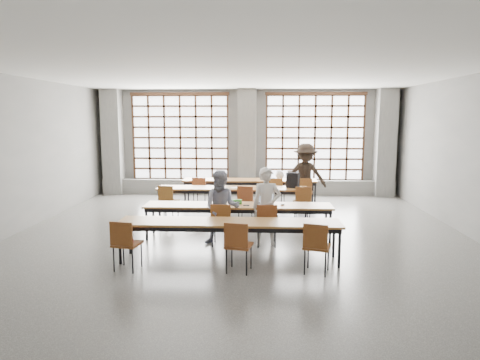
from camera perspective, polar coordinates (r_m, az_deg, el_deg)
name	(u,v)px	position (r m, az deg, el deg)	size (l,w,h in m)	color
floor	(239,238)	(9.29, -0.15, -7.76)	(11.00, 11.00, 0.00)	#4C4C4A
ceiling	(239,72)	(8.97, -0.16, 14.25)	(11.00, 11.00, 0.00)	silver
wall_back	(247,142)	(14.45, 0.96, 5.07)	(10.00, 10.00, 0.00)	#5A5A58
wall_front	(205,219)	(3.54, -4.72, -5.21)	(10.00, 10.00, 0.00)	#5A5A58
wall_left	(7,156)	(10.48, -28.64, 2.80)	(11.00, 11.00, 0.00)	#5A5A58
column_left	(113,142)	(15.00, -16.59, 4.84)	(0.60, 0.55, 3.50)	#5A5957
column_mid	(247,143)	(14.17, 0.93, 5.00)	(0.60, 0.55, 3.50)	#5A5957
column_right	(385,143)	(14.73, 18.77, 4.69)	(0.60, 0.55, 3.50)	#5A5957
window_left	(180,138)	(14.61, -7.95, 5.61)	(3.32, 0.12, 3.00)	white
window_right	(315,138)	(14.46, 9.94, 5.54)	(3.32, 0.12, 3.00)	white
sill_ledge	(247,187)	(14.41, 0.92, -0.94)	(9.80, 0.35, 0.50)	#5A5957
desk_row_a	(250,182)	(12.84, 1.32, -0.22)	(4.00, 0.70, 0.73)	brown
desk_row_b	(233,190)	(11.39, -0.99, -1.32)	(4.00, 0.70, 0.73)	brown
desk_row_c	(238,208)	(9.17, -0.25, -3.69)	(4.00, 0.70, 0.73)	brown
desk_row_d	(229,225)	(7.73, -1.42, -5.99)	(4.00, 0.70, 0.73)	brown
chair_back_left	(200,189)	(12.36, -5.33, -1.20)	(0.49, 0.49, 0.88)	brown
chair_back_mid	(276,190)	(12.24, 4.89, -1.28)	(0.52, 0.52, 0.88)	brown
chair_back_right	(305,190)	(12.30, 8.66, -1.30)	(0.48, 0.48, 0.88)	brown
chair_mid_left	(168,198)	(11.03, -9.62, -2.44)	(0.50, 0.50, 0.88)	brown
chair_mid_centre	(246,199)	(10.78, 0.83, -2.57)	(0.50, 0.50, 0.88)	maroon
chair_mid_right	(303,200)	(10.83, 8.36, -2.61)	(0.43, 0.44, 0.88)	brown
chair_front_left	(221,220)	(8.61, -2.49, -5.38)	(0.44, 0.44, 0.88)	brown
chair_front_right	(267,221)	(8.58, 3.57, -5.44)	(0.44, 0.44, 0.88)	brown
chair_near_left	(125,240)	(7.49, -15.09, -7.77)	(0.49, 0.49, 0.88)	brown
chair_near_mid	(238,242)	(7.15, -0.30, -8.25)	(0.49, 0.50, 0.88)	brown
chair_near_right	(316,243)	(7.20, 10.15, -8.26)	(0.52, 0.52, 0.88)	maroon
student_male	(267,207)	(8.64, 3.56, -3.58)	(0.58, 0.38, 1.59)	silver
student_female	(222,208)	(8.69, -2.41, -3.73)	(0.74, 0.58, 1.52)	#181E48
student_back	(305,176)	(12.37, 8.69, 0.56)	(1.19, 0.69, 1.85)	black
laptop_front	(265,201)	(9.24, 3.35, -2.82)	(0.45, 0.43, 0.26)	#B0B1B5
laptop_back	(294,177)	(12.96, 7.24, 0.36)	(0.43, 0.39, 0.26)	#AAAAAF
mouse	(283,204)	(9.14, 5.71, -3.24)	(0.10, 0.06, 0.04)	white
green_box	(236,202)	(9.23, -0.53, -2.92)	(0.25, 0.09, 0.09)	#338B2D
phone	(246,205)	(9.05, 0.86, -3.38)	(0.13, 0.06, 0.01)	black
paper_sheet_b	(221,188)	(11.36, -2.52, -1.02)	(0.30, 0.21, 0.00)	white
paper_sheet_c	(236,187)	(11.38, -0.49, -0.99)	(0.30, 0.21, 0.00)	white
backpack	(293,180)	(11.41, 7.06, -0.02)	(0.32, 0.20, 0.40)	black
plastic_bag	(280,175)	(12.87, 5.34, 0.70)	(0.26, 0.21, 0.29)	white
red_pouch	(127,241)	(7.57, -14.80, -7.87)	(0.20, 0.08, 0.06)	maroon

